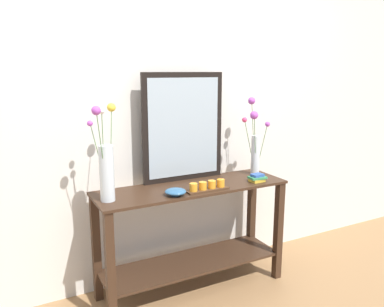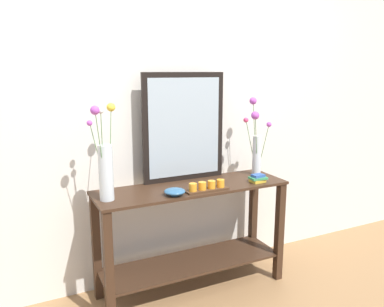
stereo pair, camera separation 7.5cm
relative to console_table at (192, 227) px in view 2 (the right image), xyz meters
name	(u,v)px [view 2 (the right image)]	position (x,y,z in m)	size (l,w,h in m)	color
ground_plane	(192,288)	(0.00, 0.00, -0.51)	(7.00, 6.00, 0.02)	#997047
wall_back	(173,110)	(0.00, 0.34, 0.85)	(6.40, 0.08, 2.70)	silver
console_table	(192,227)	(0.00, 0.00, 0.00)	(1.44, 0.44, 0.82)	#382316
mirror_leaning	(184,127)	(0.02, 0.19, 0.73)	(0.66, 0.03, 0.82)	black
tall_vase_left	(105,165)	(-0.64, -0.03, 0.55)	(0.20, 0.22, 0.63)	silver
vase_right	(256,144)	(0.60, 0.05, 0.57)	(0.20, 0.19, 0.63)	silver
candle_tray	(207,187)	(0.05, -0.14, 0.35)	(0.32, 0.09, 0.07)	#472D1C
decorative_bowl	(175,191)	(-0.20, -0.14, 0.35)	(0.15, 0.15, 0.05)	#2D5B84
book_stack	(258,178)	(0.50, -0.12, 0.35)	(0.13, 0.09, 0.06)	gold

